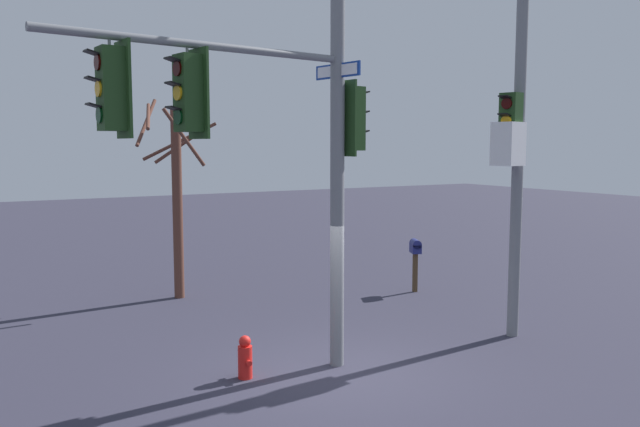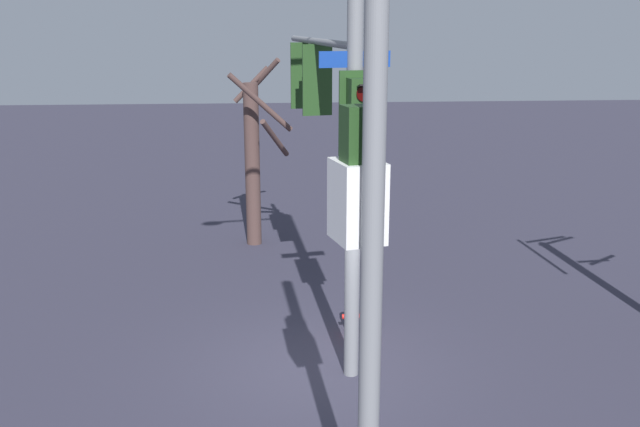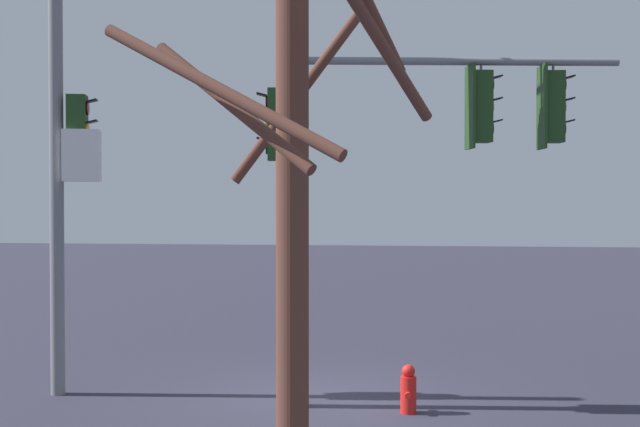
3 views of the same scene
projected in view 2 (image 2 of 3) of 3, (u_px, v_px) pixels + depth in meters
ground_plane at (320, 369)px, 12.03m from camera, size 80.00×80.00×0.00m
main_signal_pole_assembly at (331, 90)px, 11.63m from camera, size 3.10×5.57×8.19m
secondary_pole_assembly at (365, 222)px, 7.14m from camera, size 0.59×0.84×6.86m
fire_hydrant at (352, 314)px, 13.41m from camera, size 0.38×0.24×0.73m
bare_tree_behind_pole at (254, 156)px, 18.16m from camera, size 1.58×1.84×4.80m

